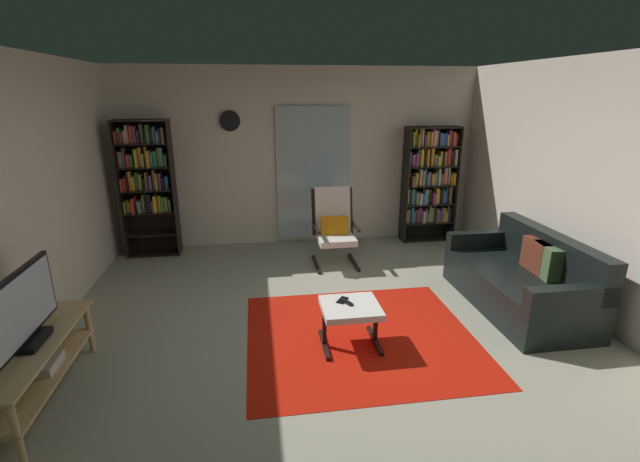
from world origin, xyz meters
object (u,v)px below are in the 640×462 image
(bookshelf_near_tv, at_px, (147,180))
(lounge_armchair, at_px, (334,225))
(tv_stand, at_px, (35,362))
(wall_clock, at_px, (230,121))
(cell_phone, at_px, (342,300))
(ottoman, at_px, (350,312))
(tv_remote, at_px, (347,302))
(television, at_px, (23,311))
(leather_sofa, at_px, (522,281))
(bookshelf_near_sofa, at_px, (429,180))

(bookshelf_near_tv, height_order, lounge_armchair, bookshelf_near_tv)
(tv_stand, relative_size, wall_clock, 4.75)
(cell_phone, relative_size, wall_clock, 0.48)
(ottoman, xyz_separation_m, tv_remote, (-0.03, 0.04, 0.08))
(television, height_order, bookshelf_near_tv, bookshelf_near_tv)
(leather_sofa, height_order, cell_phone, leather_sofa)
(ottoman, xyz_separation_m, wall_clock, (-1.12, 2.99, 1.51))
(tv_stand, height_order, cell_phone, tv_stand)
(tv_stand, relative_size, bookshelf_near_tv, 0.73)
(tv_stand, distance_m, leather_sofa, 4.56)
(bookshelf_near_tv, xyz_separation_m, leather_sofa, (4.28, -2.29, -0.79))
(tv_stand, height_order, tv_remote, tv_stand)
(bookshelf_near_sofa, height_order, ottoman, bookshelf_near_sofa)
(bookshelf_near_sofa, bearing_deg, tv_remote, -123.76)
(cell_phone, xyz_separation_m, wall_clock, (-1.06, 2.89, 1.44))
(lounge_armchair, height_order, wall_clock, wall_clock)
(tv_remote, relative_size, wall_clock, 0.50)
(lounge_armchair, xyz_separation_m, cell_phone, (-0.28, -1.97, -0.12))
(bookshelf_near_sofa, bearing_deg, leather_sofa, -86.06)
(tv_stand, bearing_deg, leather_sofa, 11.21)
(bookshelf_near_tv, distance_m, wall_clock, 1.40)
(tv_remote, xyz_separation_m, wall_clock, (-1.09, 2.95, 1.43))
(bookshelf_near_tv, bearing_deg, leather_sofa, -28.14)
(lounge_armchair, bearing_deg, bookshelf_near_tv, 164.28)
(leather_sofa, distance_m, cell_phone, 2.10)
(tv_remote, height_order, wall_clock, wall_clock)
(lounge_armchair, height_order, ottoman, lounge_armchair)
(bookshelf_near_tv, relative_size, ottoman, 3.64)
(television, xyz_separation_m, wall_clock, (1.35, 3.40, 1.09))
(cell_phone, bearing_deg, lounge_armchair, 116.86)
(bookshelf_near_sofa, bearing_deg, tv_stand, -143.17)
(ottoman, bearing_deg, bookshelf_near_tv, 129.40)
(leather_sofa, distance_m, ottoman, 2.06)
(television, xyz_separation_m, lounge_armchair, (2.69, 2.48, -0.22))
(television, relative_size, leather_sofa, 0.52)
(tv_stand, xyz_separation_m, bookshelf_near_sofa, (4.31, 3.23, 0.62))
(tv_remote, distance_m, cell_phone, 0.06)
(bookshelf_near_tv, xyz_separation_m, tv_remote, (2.25, -2.73, -0.67))
(tv_stand, xyz_separation_m, wall_clock, (1.36, 3.39, 1.52))
(television, distance_m, wall_clock, 3.82)
(leather_sofa, bearing_deg, tv_stand, -168.79)
(bookshelf_near_tv, relative_size, cell_phone, 13.53)
(tv_stand, distance_m, television, 0.43)
(bookshelf_near_sofa, distance_m, leather_sofa, 2.44)
(leather_sofa, distance_m, wall_clock, 4.29)
(cell_phone, height_order, wall_clock, wall_clock)
(bookshelf_near_tv, relative_size, bookshelf_near_sofa, 1.08)
(tv_remote, bearing_deg, cell_phone, 95.49)
(lounge_armchair, relative_size, tv_remote, 7.10)
(bookshelf_near_sofa, relative_size, lounge_armchair, 1.72)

